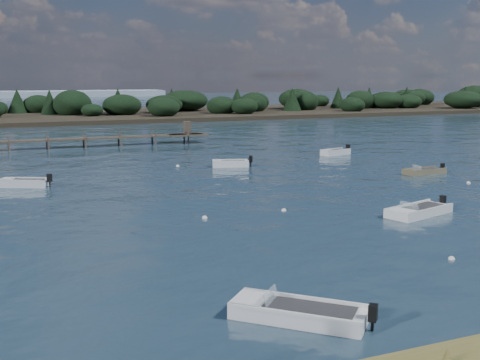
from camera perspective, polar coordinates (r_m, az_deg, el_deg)
name	(u,v)px	position (r m, az deg, el deg)	size (l,w,h in m)	color
ground	(135,135)	(88.18, -9.91, 4.21)	(400.00, 400.00, 0.00)	#172937
tender_far_grey_b	(335,153)	(65.89, 9.04, 2.52)	(3.86, 2.11, 1.29)	silver
tender_far_white	(231,165)	(56.64, -0.90, 1.46)	(3.82, 2.30, 1.29)	silver
dinghy_near_olive	(298,315)	(21.73, 5.51, -12.65)	(4.58, 4.52, 1.24)	silver
dinghy_mid_white_b	(424,172)	(54.95, 17.06, 0.71)	(4.21, 1.69, 1.04)	#70674A
dinghy_mid_white_a	(419,212)	(38.67, 16.58, -2.96)	(5.14, 3.01, 1.18)	silver
tender_far_grey	(24,184)	(49.37, -19.77, -0.38)	(3.93, 2.82, 1.27)	silver
buoy_a	(451,259)	(29.97, 19.41, -7.12)	(0.32, 0.32, 0.32)	silver
buoy_b	(439,204)	(42.22, 18.35, -2.21)	(0.32, 0.32, 0.32)	silver
buoy_c	(205,218)	(36.31, -3.37, -3.63)	(0.32, 0.32, 0.32)	silver
buoy_d	(468,183)	(51.28, 20.85, -0.29)	(0.32, 0.32, 0.32)	silver
buoy_e	(178,166)	(57.15, -5.94, 1.30)	(0.32, 0.32, 0.32)	silver
buoy_extra_a	(284,211)	(38.27, 4.18, -2.94)	(0.32, 0.32, 0.32)	silver
far_headland	(205,106)	(133.40, -3.30, 7.06)	(190.00, 40.00, 5.80)	black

